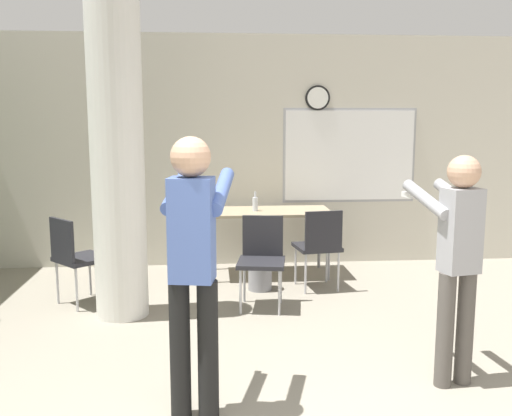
% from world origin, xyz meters
% --- Properties ---
extents(wall_back, '(8.00, 0.15, 2.80)m').
position_xyz_m(wall_back, '(0.03, 5.06, 1.40)').
color(wall_back, beige).
rests_on(wall_back, ground_plane).
extents(support_pillar, '(0.48, 0.48, 2.80)m').
position_xyz_m(support_pillar, '(-1.23, 3.21, 1.40)').
color(support_pillar, silver).
rests_on(support_pillar, ground_plane).
extents(folding_table, '(1.42, 0.68, 0.76)m').
position_xyz_m(folding_table, '(0.26, 4.47, 0.70)').
color(folding_table, tan).
rests_on(folding_table, ground_plane).
extents(bottle_on_table, '(0.06, 0.06, 0.22)m').
position_xyz_m(bottle_on_table, '(0.10, 4.44, 0.85)').
color(bottle_on_table, silver).
rests_on(bottle_on_table, folding_table).
extents(waste_bin, '(0.25, 0.25, 0.39)m').
position_xyz_m(waste_bin, '(0.11, 3.89, 0.19)').
color(waste_bin, gray).
rests_on(waste_bin, ground_plane).
extents(chair_table_front, '(0.50, 0.50, 0.87)m').
position_xyz_m(chair_table_front, '(0.08, 3.35, 0.51)').
color(chair_table_front, '#232328').
rests_on(chair_table_front, ground_plane).
extents(chair_near_pillar, '(0.62, 0.62, 0.87)m').
position_xyz_m(chair_near_pillar, '(-1.71, 3.53, 0.51)').
color(chair_near_pillar, '#232328').
rests_on(chair_near_pillar, ground_plane).
extents(chair_table_right, '(0.50, 0.50, 0.87)m').
position_xyz_m(chair_table_right, '(0.73, 3.83, 0.51)').
color(chair_table_right, '#232328').
rests_on(chair_table_right, ground_plane).
extents(person_playing_side, '(0.43, 0.61, 1.57)m').
position_xyz_m(person_playing_side, '(1.23, 1.63, 0.92)').
color(person_playing_side, '#514C47').
rests_on(person_playing_side, ground_plane).
extents(person_playing_front, '(0.45, 0.69, 1.71)m').
position_xyz_m(person_playing_front, '(-0.51, 1.33, 1.00)').
color(person_playing_front, black).
rests_on(person_playing_front, ground_plane).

